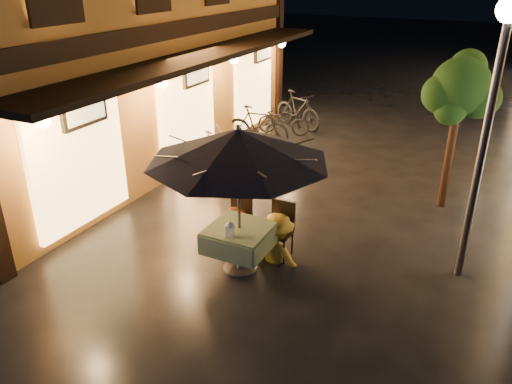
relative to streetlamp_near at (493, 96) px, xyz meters
The scene contains 18 objects.
ground 4.64m from the streetlamp_near, 146.31° to the right, with size 90.00×90.00×0.00m, color black.
west_building 8.98m from the streetlamp_near, 167.08° to the left, with size 5.90×11.40×7.40m.
street_tree 2.63m from the streetlamp_near, 103.11° to the left, with size 1.43×1.20×3.15m.
streetlamp_near is the anchor object (origin of this frame).
streetlamp_far 12.00m from the streetlamp_near, 90.00° to the left, with size 0.36×0.36×4.23m.
cafe_table 4.25m from the streetlamp_near, 156.09° to the right, with size 0.99×0.99×0.78m.
patio_umbrella 3.63m from the streetlamp_near, 156.09° to the right, with size 2.81×2.81×2.46m.
cafe_chair_left 4.41m from the streetlamp_near, 169.09° to the right, with size 0.42×0.42×0.97m.
cafe_chair_right 3.78m from the streetlamp_near, 166.13° to the right, with size 0.42×0.42×0.97m.
table_lantern 4.19m from the streetlamp_near, 151.86° to the right, with size 0.16×0.16×0.25m.
person_orange 4.32m from the streetlamp_near, 166.60° to the right, with size 0.75×0.58×1.54m, color #C64801.
person_yellow 3.64m from the streetlamp_near, 162.95° to the right, with size 1.05×0.60×1.62m, color gold.
bicycle_0 6.40m from the streetlamp_near, 164.88° to the left, with size 0.60×1.71×0.90m, color black.
bicycle_1 6.52m from the streetlamp_near, 160.63° to the left, with size 0.47×1.66×0.99m, color black.
bicycle_2 7.08m from the streetlamp_near, 151.61° to the left, with size 0.56×1.61×0.84m, color black.
bicycle_3 7.60m from the streetlamp_near, 142.86° to the left, with size 0.51×1.80×1.08m, color black.
bicycle_4 8.16m from the streetlamp_near, 134.80° to the left, with size 0.54×1.56×0.82m, color black.
bicycle_5 8.60m from the streetlamp_near, 130.23° to the left, with size 0.53×1.86×1.12m, color black.
Camera 1 is at (3.06, -5.57, 4.57)m, focal length 35.00 mm.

